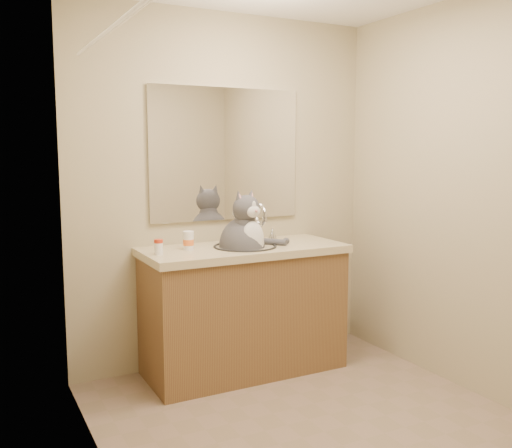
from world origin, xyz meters
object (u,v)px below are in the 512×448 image
(cat, at_px, (243,242))
(pill_bottle_redcap, at_px, (159,247))
(pill_bottle_orange, at_px, (188,241))
(grey_canister, at_px, (190,243))

(cat, xyz_separation_m, pill_bottle_redcap, (-0.58, -0.01, 0.02))
(pill_bottle_orange, bearing_deg, grey_canister, 39.73)
(pill_bottle_redcap, bearing_deg, grey_canister, 20.74)
(pill_bottle_orange, bearing_deg, pill_bottle_redcap, -160.41)
(pill_bottle_redcap, relative_size, grey_canister, 1.22)
(pill_bottle_redcap, height_order, pill_bottle_orange, pill_bottle_orange)
(cat, bearing_deg, pill_bottle_orange, 154.69)
(cat, bearing_deg, grey_canister, 152.85)
(cat, relative_size, grey_canister, 7.67)
(cat, xyz_separation_m, grey_canister, (-0.34, 0.08, 0.01))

